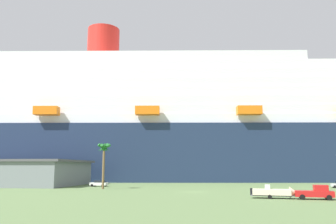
% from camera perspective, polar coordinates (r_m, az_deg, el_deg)
% --- Properties ---
extents(ground_plane, '(600.00, 600.00, 0.00)m').
position_cam_1_polar(ground_plane, '(99.38, 4.79, -12.18)').
color(ground_plane, '#567042').
extents(cruise_ship, '(286.38, 59.19, 64.62)m').
position_cam_1_polar(cruise_ship, '(128.66, 3.97, -3.14)').
color(cruise_ship, '#1E2D4C').
rests_on(cruise_ship, ground_plane).
extents(pickup_truck, '(5.86, 3.03, 2.20)m').
position_cam_1_polar(pickup_truck, '(57.81, 23.79, -12.41)').
color(pickup_truck, red).
rests_on(pickup_truck, ground_plane).
extents(small_boat_on_trailer, '(8.10, 3.04, 2.15)m').
position_cam_1_polar(small_boat_on_trailer, '(57.36, 17.88, -12.86)').
color(small_boat_on_trailer, '#595960').
rests_on(small_boat_on_trailer, ground_plane).
extents(palm_tree, '(3.17, 3.15, 10.54)m').
position_cam_1_polar(palm_tree, '(80.14, -10.82, -6.61)').
color(palm_tree, brown).
rests_on(palm_tree, ground_plane).
extents(parked_car_white_van, '(4.62, 2.47, 1.58)m').
position_cam_1_polar(parked_car_white_van, '(90.38, -11.63, -11.78)').
color(parked_car_white_van, white).
rests_on(parked_car_white_van, ground_plane).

